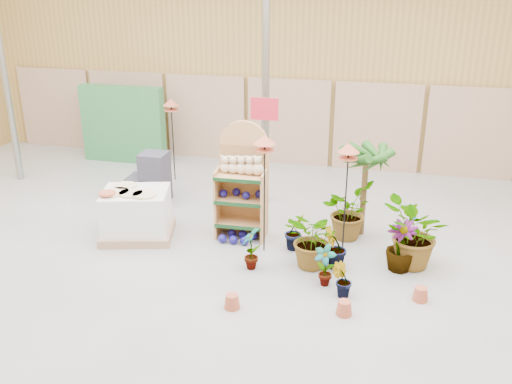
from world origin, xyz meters
TOP-DOWN VIEW (x-y plane):
  - room at (0.00, 0.91)m, footprint 15.20×12.10m
  - display_shelf at (-0.05, 2.00)m, footprint 0.85×0.55m
  - teddy_bears at (-0.02, 1.91)m, footprint 0.74×0.20m
  - gazing_balls_shelf at (-0.05, 1.89)m, footprint 0.73×0.25m
  - gazing_balls_floor at (-0.06, 1.68)m, footprint 0.63×0.39m
  - pallet_stack at (-1.79, 1.45)m, footprint 1.39×1.25m
  - charcoal_planters at (-2.20, 3.01)m, footprint 0.80×0.50m
  - trellis_stock at (-3.80, 5.20)m, footprint 2.00×0.30m
  - offer_sign at (0.10, 2.98)m, footprint 0.50×0.08m
  - bird_table_front at (0.45, 1.46)m, footprint 0.34×0.34m
  - bird_table_right at (1.70, 1.82)m, footprint 0.34×0.34m
  - bird_table_back at (-2.19, 4.26)m, footprint 0.34×0.34m
  - palm at (1.95, 2.46)m, footprint 0.70×0.70m
  - potted_plant_0 at (0.38, 0.83)m, footprint 0.28×0.39m
  - potted_plant_1 at (1.63, 1.12)m, footprint 0.49×0.49m
  - potted_plant_2 at (1.32, 1.09)m, footprint 1.12×1.10m
  - potted_plant_3 at (2.60, 1.32)m, footprint 0.59×0.59m
  - potted_plant_4 at (2.75, 2.41)m, footprint 0.31×0.39m
  - potted_plant_5 at (0.92, 1.64)m, footprint 0.44×0.45m
  - potted_plant_6 at (1.70, 2.29)m, footprint 0.92×1.01m
  - potted_plant_8 at (1.54, 0.60)m, footprint 0.38×0.31m
  - potted_plant_9 at (1.82, 0.35)m, footprint 0.30×0.25m
  - potted_plant_10 at (2.79, 1.43)m, footprint 1.17×1.25m

SIDE VIEW (x-z plane):
  - gazing_balls_floor at x=-0.06m, z-range 0.00..0.15m
  - potted_plant_9 at x=1.82m, z-range 0.00..0.51m
  - potted_plant_8 at x=1.54m, z-range 0.00..0.63m
  - potted_plant_5 at x=0.92m, z-range 0.00..0.63m
  - potted_plant_4 at x=2.75m, z-range 0.00..0.64m
  - potted_plant_0 at x=0.38m, z-range 0.00..0.70m
  - potted_plant_1 at x=1.63m, z-range 0.00..0.70m
  - potted_plant_3 at x=2.60m, z-range 0.00..0.80m
  - charcoal_planters at x=-2.20m, z-range -0.08..0.92m
  - pallet_stack at x=-1.79m, z-range -0.02..0.86m
  - potted_plant_2 at x=1.32m, z-range 0.00..0.94m
  - potted_plant_6 at x=1.70m, z-range 0.00..0.97m
  - potted_plant_10 at x=2.79m, z-range 0.00..1.12m
  - gazing_balls_shelf at x=-0.05m, z-range 0.72..0.86m
  - trellis_stock at x=-3.80m, z-range 0.00..1.80m
  - display_shelf at x=-0.05m, z-range -0.09..1.91m
  - teddy_bears at x=-0.02m, z-range 1.10..1.43m
  - palm at x=1.95m, z-range 0.59..2.28m
  - offer_sign at x=0.10m, z-range 0.47..2.67m
  - bird_table_back at x=-2.19m, z-range 0.76..2.55m
  - bird_table_right at x=1.70m, z-range 0.77..2.59m
  - bird_table_front at x=0.45m, z-range 0.84..2.80m
  - room at x=0.00m, z-range -0.14..4.56m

